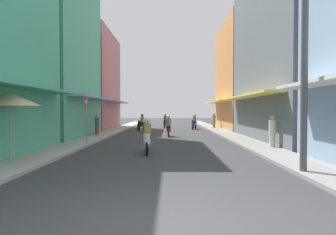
{
  "coord_description": "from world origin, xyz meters",
  "views": [
    {
      "loc": [
        0.32,
        -4.59,
        1.89
      ],
      "look_at": [
        0.14,
        20.41,
        1.29
      ],
      "focal_mm": 30.38,
      "sensor_mm": 36.0,
      "label": 1
    }
  ],
  "objects_px": {
    "motorbike_black": "(142,123)",
    "motorbike_maroon": "(166,121)",
    "pedestrian_far": "(214,119)",
    "pedestrian_foreground": "(272,132)",
    "utility_pole": "(305,38)",
    "street_sign_no_entry": "(86,114)",
    "vendor_umbrella": "(10,99)",
    "motorbike_blue": "(194,122)",
    "motorbike_red": "(168,127)",
    "motorbike_white": "(147,138)",
    "pedestrian_crossing": "(97,123)"
  },
  "relations": [
    {
      "from": "motorbike_black",
      "to": "motorbike_maroon",
      "type": "bearing_deg",
      "value": 62.24
    },
    {
      "from": "motorbike_maroon",
      "to": "pedestrian_far",
      "type": "height_order",
      "value": "pedestrian_far"
    },
    {
      "from": "pedestrian_foreground",
      "to": "pedestrian_far",
      "type": "relative_size",
      "value": 0.95
    },
    {
      "from": "utility_pole",
      "to": "street_sign_no_entry",
      "type": "relative_size",
      "value": 2.97
    },
    {
      "from": "motorbike_black",
      "to": "vendor_umbrella",
      "type": "xyz_separation_m",
      "value": [
        -2.83,
        -17.14,
        1.58
      ]
    },
    {
      "from": "street_sign_no_entry",
      "to": "motorbike_maroon",
      "type": "bearing_deg",
      "value": 76.18
    },
    {
      "from": "motorbike_blue",
      "to": "motorbike_black",
      "type": "relative_size",
      "value": 1.01
    },
    {
      "from": "pedestrian_far",
      "to": "utility_pole",
      "type": "bearing_deg",
      "value": -91.86
    },
    {
      "from": "motorbike_blue",
      "to": "pedestrian_foreground",
      "type": "distance_m",
      "value": 15.05
    },
    {
      "from": "motorbike_red",
      "to": "motorbike_blue",
      "type": "bearing_deg",
      "value": 72.16
    },
    {
      "from": "motorbike_blue",
      "to": "utility_pole",
      "type": "bearing_deg",
      "value": -85.83
    },
    {
      "from": "motorbike_red",
      "to": "motorbike_white",
      "type": "height_order",
      "value": "same"
    },
    {
      "from": "motorbike_red",
      "to": "pedestrian_far",
      "type": "bearing_deg",
      "value": 62.63
    },
    {
      "from": "motorbike_red",
      "to": "pedestrian_foreground",
      "type": "xyz_separation_m",
      "value": [
        5.12,
        -6.85,
        0.13
      ]
    },
    {
      "from": "pedestrian_crossing",
      "to": "street_sign_no_entry",
      "type": "distance_m",
      "value": 6.05
    },
    {
      "from": "motorbike_maroon",
      "to": "pedestrian_foreground",
      "type": "xyz_separation_m",
      "value": [
        5.49,
        -17.3,
        0.13
      ]
    },
    {
      "from": "motorbike_maroon",
      "to": "motorbike_blue",
      "type": "xyz_separation_m",
      "value": [
        2.94,
        -2.47,
        0.0
      ]
    },
    {
      "from": "pedestrian_crossing",
      "to": "pedestrian_foreground",
      "type": "bearing_deg",
      "value": -34.32
    },
    {
      "from": "motorbike_black",
      "to": "vendor_umbrella",
      "type": "distance_m",
      "value": 17.44
    },
    {
      "from": "utility_pole",
      "to": "street_sign_no_entry",
      "type": "height_order",
      "value": "utility_pole"
    },
    {
      "from": "street_sign_no_entry",
      "to": "vendor_umbrella",
      "type": "bearing_deg",
      "value": -101.67
    },
    {
      "from": "motorbike_white",
      "to": "pedestrian_crossing",
      "type": "height_order",
      "value": "pedestrian_crossing"
    },
    {
      "from": "motorbike_black",
      "to": "utility_pole",
      "type": "bearing_deg",
      "value": -70.34
    },
    {
      "from": "motorbike_blue",
      "to": "motorbike_white",
      "type": "height_order",
      "value": "same"
    },
    {
      "from": "pedestrian_crossing",
      "to": "utility_pole",
      "type": "distance_m",
      "value": 16.0
    },
    {
      "from": "motorbike_red",
      "to": "pedestrian_far",
      "type": "relative_size",
      "value": 1.03
    },
    {
      "from": "motorbike_maroon",
      "to": "street_sign_no_entry",
      "type": "xyz_separation_m",
      "value": [
        -3.96,
        -16.11,
        1.01
      ]
    },
    {
      "from": "motorbike_blue",
      "to": "pedestrian_far",
      "type": "relative_size",
      "value": 1.0
    },
    {
      "from": "vendor_umbrella",
      "to": "motorbike_maroon",
      "type": "bearing_deg",
      "value": 76.7
    },
    {
      "from": "pedestrian_foreground",
      "to": "pedestrian_far",
      "type": "bearing_deg",
      "value": 91.31
    },
    {
      "from": "motorbike_maroon",
      "to": "vendor_umbrella",
      "type": "xyz_separation_m",
      "value": [
        -5.05,
        -21.34,
        1.58
      ]
    },
    {
      "from": "vendor_umbrella",
      "to": "utility_pole",
      "type": "height_order",
      "value": "utility_pole"
    },
    {
      "from": "pedestrian_crossing",
      "to": "motorbike_red",
      "type": "bearing_deg",
      "value": -2.8
    },
    {
      "from": "pedestrian_far",
      "to": "utility_pole",
      "type": "xyz_separation_m",
      "value": [
        -0.7,
        -21.53,
        3.02
      ]
    },
    {
      "from": "motorbike_blue",
      "to": "motorbike_red",
      "type": "xyz_separation_m",
      "value": [
        -2.57,
        -7.98,
        0.0
      ]
    },
    {
      "from": "motorbike_black",
      "to": "motorbike_red",
      "type": "xyz_separation_m",
      "value": [
        2.59,
        -6.24,
        0.0
      ]
    },
    {
      "from": "motorbike_blue",
      "to": "pedestrian_foreground",
      "type": "height_order",
      "value": "pedestrian_foreground"
    },
    {
      "from": "motorbike_blue",
      "to": "pedestrian_crossing",
      "type": "relative_size",
      "value": 1.04
    },
    {
      "from": "motorbike_white",
      "to": "pedestrian_foreground",
      "type": "xyz_separation_m",
      "value": [
        6.01,
        1.33,
        0.13
      ]
    },
    {
      "from": "pedestrian_far",
      "to": "vendor_umbrella",
      "type": "bearing_deg",
      "value": -116.87
    },
    {
      "from": "motorbike_white",
      "to": "pedestrian_far",
      "type": "height_order",
      "value": "pedestrian_far"
    },
    {
      "from": "motorbike_black",
      "to": "pedestrian_crossing",
      "type": "bearing_deg",
      "value": -114.39
    },
    {
      "from": "motorbike_blue",
      "to": "street_sign_no_entry",
      "type": "height_order",
      "value": "street_sign_no_entry"
    },
    {
      "from": "pedestrian_foreground",
      "to": "motorbike_white",
      "type": "bearing_deg",
      "value": -167.54
    },
    {
      "from": "motorbike_black",
      "to": "motorbike_white",
      "type": "bearing_deg",
      "value": -83.27
    },
    {
      "from": "motorbike_maroon",
      "to": "pedestrian_crossing",
      "type": "bearing_deg",
      "value": -115.81
    },
    {
      "from": "motorbike_maroon",
      "to": "street_sign_no_entry",
      "type": "bearing_deg",
      "value": -103.82
    },
    {
      "from": "motorbike_blue",
      "to": "street_sign_no_entry",
      "type": "bearing_deg",
      "value": -116.86
    },
    {
      "from": "motorbike_blue",
      "to": "utility_pole",
      "type": "relative_size",
      "value": 0.22
    },
    {
      "from": "vendor_umbrella",
      "to": "utility_pole",
      "type": "distance_m",
      "value": 9.74
    }
  ]
}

